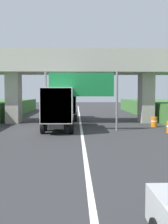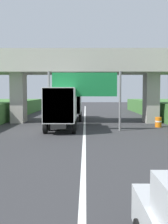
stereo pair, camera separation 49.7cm
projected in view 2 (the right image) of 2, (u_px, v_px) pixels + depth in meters
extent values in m
cube|color=white|center=(84.00, 130.00, 23.23)|extent=(0.20, 89.69, 0.01)
cube|color=#ADA89E|center=(85.00, 68.00, 29.06)|extent=(40.00, 4.80, 1.10)
cube|color=#ADA89E|center=(85.00, 54.00, 26.78)|extent=(40.00, 0.36, 1.10)
cube|color=#ADA89E|center=(85.00, 60.00, 31.21)|extent=(40.00, 0.36, 1.10)
cube|color=#9F9A91|center=(19.00, 98.00, 29.30)|extent=(1.30, 2.20, 5.07)
cube|color=#9F9A91|center=(151.00, 98.00, 29.23)|extent=(1.30, 2.20, 5.07)
cylinder|color=slate|center=(49.00, 101.00, 22.74)|extent=(0.18, 0.18, 4.77)
cylinder|color=slate|center=(120.00, 101.00, 22.71)|extent=(0.18, 0.18, 4.77)
cube|color=#167238|center=(84.00, 85.00, 22.64)|extent=(5.20, 0.12, 1.90)
cube|color=white|center=(84.00, 85.00, 22.63)|extent=(4.89, 0.01, 1.67)
cube|color=black|center=(71.00, 114.00, 32.84)|extent=(1.10, 7.30, 0.36)
cube|color=gold|center=(72.00, 102.00, 35.35)|extent=(2.10, 2.10, 2.10)
cube|color=#2D3842|center=(73.00, 100.00, 36.35)|extent=(1.89, 0.06, 0.90)
cube|color=silver|center=(71.00, 101.00, 31.69)|extent=(2.30, 5.20, 2.60)
cube|color=#A8A8A4|center=(69.00, 102.00, 29.12)|extent=(2.21, 0.04, 2.50)
cylinder|color=black|center=(65.00, 114.00, 35.45)|extent=(0.30, 0.96, 0.96)
cylinder|color=black|center=(80.00, 114.00, 35.44)|extent=(0.30, 0.96, 0.96)
cylinder|color=black|center=(60.00, 117.00, 30.38)|extent=(0.30, 0.96, 0.96)
cylinder|color=black|center=(80.00, 117.00, 30.37)|extent=(0.30, 0.96, 0.96)
cylinder|color=black|center=(61.00, 116.00, 32.07)|extent=(0.30, 0.96, 0.96)
cylinder|color=black|center=(80.00, 116.00, 32.06)|extent=(0.30, 0.96, 0.96)
cube|color=black|center=(62.00, 122.00, 23.70)|extent=(1.10, 7.30, 0.36)
cube|color=silver|center=(65.00, 106.00, 26.21)|extent=(2.10, 2.10, 2.10)
cube|color=#2D3842|center=(65.00, 102.00, 27.21)|extent=(1.89, 0.06, 0.90)
cube|color=silver|center=(61.00, 104.00, 22.56)|extent=(2.30, 5.20, 2.60)
cube|color=#A8A8A4|center=(58.00, 106.00, 19.98)|extent=(2.21, 0.04, 2.50)
cylinder|color=black|center=(54.00, 121.00, 26.31)|extent=(0.30, 0.96, 0.96)
cylinder|color=black|center=(75.00, 121.00, 26.30)|extent=(0.30, 0.96, 0.96)
cylinder|color=black|center=(45.00, 127.00, 21.24)|extent=(0.30, 0.96, 0.96)
cylinder|color=black|center=(74.00, 127.00, 21.23)|extent=(0.30, 0.96, 0.96)
cylinder|color=black|center=(48.00, 125.00, 22.93)|extent=(0.30, 0.96, 0.96)
cylinder|color=black|center=(75.00, 125.00, 22.92)|extent=(0.30, 0.96, 0.96)
cylinder|color=orange|center=(158.00, 122.00, 25.29)|extent=(0.56, 0.56, 0.90)
cylinder|color=white|center=(158.00, 121.00, 25.29)|extent=(0.57, 0.57, 0.12)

